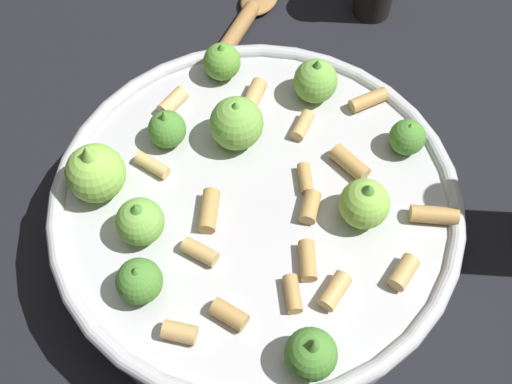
{
  "coord_description": "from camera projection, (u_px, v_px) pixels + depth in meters",
  "views": [
    {
      "loc": [
        -0.23,
        0.04,
        0.47
      ],
      "look_at": [
        0.0,
        0.0,
        0.07
      ],
      "focal_mm": 44.89,
      "sensor_mm": 36.0,
      "label": 1
    }
  ],
  "objects": [
    {
      "name": "wooden_spoon",
      "position": [
        225.0,
        50.0,
        0.62
      ],
      "size": [
        0.21,
        0.16,
        0.02
      ],
      "color": "#9E703D",
      "rests_on": "ground"
    },
    {
      "name": "ground_plane",
      "position": [
        256.0,
        238.0,
        0.52
      ],
      "size": [
        2.4,
        2.4,
        0.0
      ],
      "primitive_type": "plane",
      "color": "black"
    },
    {
      "name": "cooking_pan",
      "position": [
        254.0,
        213.0,
        0.49
      ],
      "size": [
        0.3,
        0.3,
        0.12
      ],
      "color": "#B7B7BC",
      "rests_on": "ground"
    }
  ]
}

